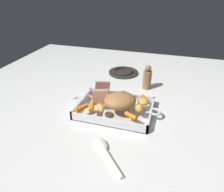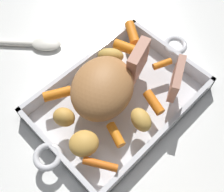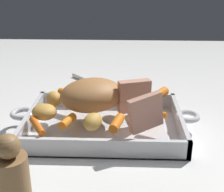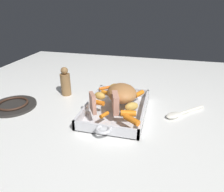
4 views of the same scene
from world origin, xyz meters
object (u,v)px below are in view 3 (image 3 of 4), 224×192
baby_carrot_southwest (37,126)px  baby_carrot_center_right (143,97)px  pork_roast (92,95)px  roast_slice_thick (146,113)px  roasting_dish (104,124)px  baby_carrot_long (68,121)px  potato_halved (93,122)px  pepper_mill (13,184)px  roast_slice_outer (134,96)px  baby_carrot_short (69,94)px  baby_carrot_northwest (157,114)px  potato_corner (44,112)px  serving_spoon (98,85)px  potato_whole (54,99)px  baby_carrot_northeast (117,123)px  potato_near_roast (125,94)px  baby_carrot_southeast (159,94)px

baby_carrot_southwest → baby_carrot_center_right: bearing=33.9°
pork_roast → roast_slice_thick: 0.15m
pork_roast → baby_carrot_center_right: 0.13m
pork_roast → roasting_dish: bearing=-32.1°
baby_carrot_long → potato_halved: size_ratio=0.94×
baby_carrot_southwest → pepper_mill: pepper_mill is taller
roast_slice_outer → roast_slice_thick: (0.02, -0.09, -0.00)m
roasting_dish → baby_carrot_short: size_ratio=7.62×
baby_carrot_northwest → potato_corner: (-0.25, -0.02, 0.01)m
baby_carrot_center_right → serving_spoon: bearing=123.2°
baby_carrot_long → baby_carrot_northwest: bearing=13.4°
roast_slice_thick → potato_whole: (-0.21, 0.10, -0.02)m
roasting_dish → baby_carrot_northwest: bearing=-8.6°
baby_carrot_southwest → baby_carrot_long: 0.06m
baby_carrot_northeast → potato_near_roast: (0.02, 0.14, 0.01)m
baby_carrot_short → pepper_mill: size_ratio=0.40×
roast_slice_outer → potato_near_roast: size_ratio=1.28×
roasting_dish → pork_roast: pork_roast is taller
pork_roast → baby_carrot_long: bearing=-118.3°
serving_spoon → pepper_mill: 0.56m
roasting_dish → roast_slice_thick: size_ratio=5.96×
roasting_dish → pork_roast: size_ratio=2.95×
serving_spoon → pepper_mill: size_ratio=1.18×
pepper_mill → potato_near_roast: bearing=65.9°
roasting_dish → pork_roast: bearing=147.9°
roasting_dish → roast_slice_thick: bearing=-39.2°
pork_roast → pepper_mill: size_ratio=1.03×
baby_carrot_southeast → baby_carrot_short: (-0.23, -0.00, -0.00)m
baby_carrot_long → pork_roast: bearing=61.7°
baby_carrot_northeast → baby_carrot_long: (-0.10, 0.01, -0.00)m
roasting_dish → baby_carrot_long: (-0.07, -0.06, 0.04)m
baby_carrot_short → potato_whole: (-0.03, -0.05, 0.01)m
baby_carrot_long → potato_corner: bearing=153.7°
pork_roast → pepper_mill: 0.32m
baby_carrot_northeast → pepper_mill: pepper_mill is taller
roasting_dish → baby_carrot_southeast: 0.17m
baby_carrot_long → potato_whole: size_ratio=1.10×
baby_carrot_short → baby_carrot_northwest: (0.22, -0.10, -0.00)m
potato_whole → pork_roast: bearing=-7.2°
roast_slice_outer → roast_slice_thick: bearing=-76.1°
potato_corner → pepper_mill: 0.25m
roast_slice_thick → potato_whole: roast_slice_thick is taller
roasting_dish → baby_carrot_southwest: baby_carrot_southwest is taller
roast_slice_thick → potato_near_roast: roast_slice_thick is taller
potato_near_roast → serving_spoon: (-0.09, 0.19, -0.05)m
baby_carrot_center_right → baby_carrot_short: 0.19m
roast_slice_outer → potato_near_roast: 0.07m
roasting_dish → baby_carrot_northeast: 0.09m
baby_carrot_southwest → potato_whole: potato_whole is taller
pork_roast → potato_corner: 0.12m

